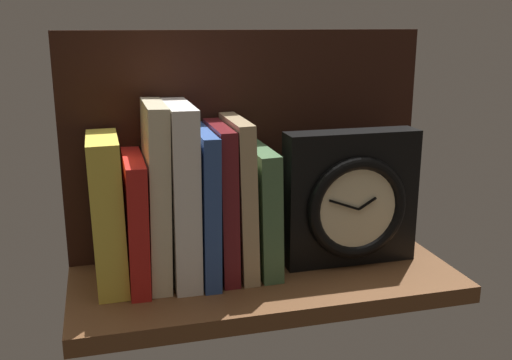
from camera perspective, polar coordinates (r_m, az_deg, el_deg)
name	(u,v)px	position (r cm, az deg, el deg)	size (l,w,h in cm)	color
ground_plane	(266,283)	(89.29, 0.97, -9.86)	(56.72, 23.56, 2.50)	brown
back_panel	(247,144)	(93.70, -0.86, 3.48)	(56.72, 1.20, 35.12)	black
book_yellow_seinlanguage	(108,212)	(84.83, -14.11, -3.04)	(4.18, 12.95, 21.35)	gold
book_red_requiem	(135,220)	(85.39, -11.54, -3.84)	(2.67, 14.79, 18.31)	red
book_cream_twain	(156,194)	(84.50, -9.62, -1.33)	(2.81, 13.31, 25.68)	beige
book_white_catcher	(181,193)	(84.89, -7.27, -1.24)	(3.58, 14.57, 25.44)	silver
book_blue_modern	(203,204)	(85.90, -5.08, -2.30)	(2.32, 15.12, 21.66)	#2D4C8E
book_maroon_dawkins	(221,201)	(86.28, -3.36, -1.99)	(2.34, 13.43, 22.22)	maroon
book_tan_shortstories	(239,197)	(86.71, -1.66, -1.60)	(2.33, 13.51, 23.02)	tan
book_green_romantic	(258,209)	(88.06, 0.22, -2.85)	(2.98, 13.30, 18.59)	#476B44
framed_clock	(352,200)	(91.06, 9.20, -1.90)	(20.60, 6.10, 20.60)	black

